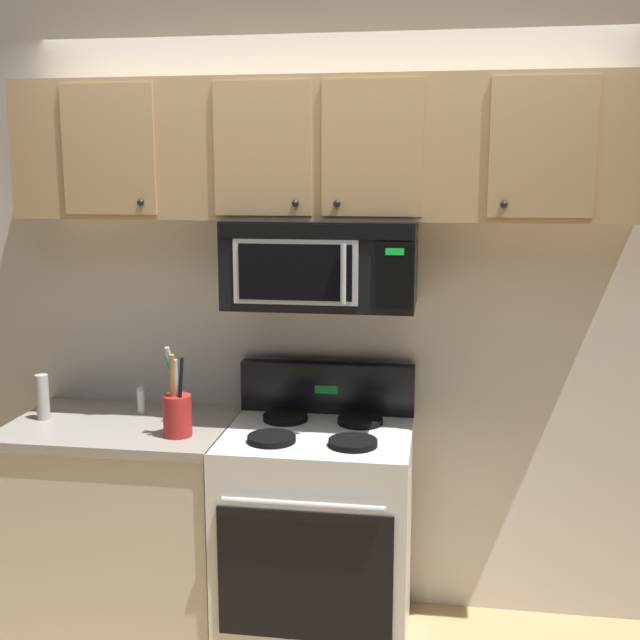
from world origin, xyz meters
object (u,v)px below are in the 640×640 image
(over_range_microwave, at_px, (322,263))
(salt_shaker, at_px, (141,400))
(stove_range, at_px, (318,531))
(utensil_crock_red, at_px, (177,411))
(pepper_mill, at_px, (43,397))

(over_range_microwave, xyz_separation_m, salt_shaker, (-0.80, 0.02, -0.62))
(over_range_microwave, relative_size, salt_shaker, 6.39)
(stove_range, height_order, utensil_crock_red, utensil_crock_red)
(stove_range, xyz_separation_m, salt_shaker, (-0.80, 0.14, 0.49))
(over_range_microwave, bearing_deg, stove_range, -89.86)
(utensil_crock_red, bearing_deg, pepper_mill, 168.91)
(stove_range, height_order, salt_shaker, stove_range)
(salt_shaker, height_order, pepper_mill, pepper_mill)
(over_range_microwave, height_order, utensil_crock_red, over_range_microwave)
(over_range_microwave, height_order, pepper_mill, over_range_microwave)
(utensil_crock_red, bearing_deg, salt_shaker, 133.37)
(stove_range, distance_m, over_range_microwave, 1.11)
(stove_range, xyz_separation_m, utensil_crock_red, (-0.54, -0.13, 0.53))
(salt_shaker, distance_m, pepper_mill, 0.41)
(utensil_crock_red, height_order, pepper_mill, utensil_crock_red)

